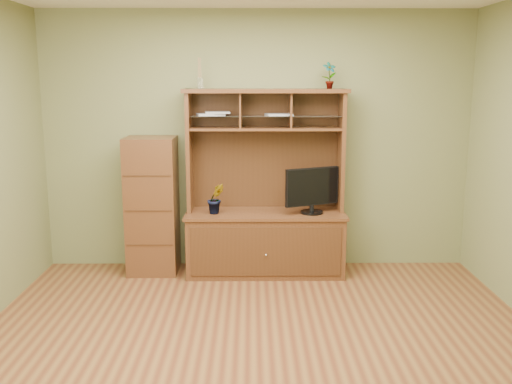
{
  "coord_description": "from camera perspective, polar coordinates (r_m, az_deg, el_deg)",
  "views": [
    {
      "loc": [
        -0.06,
        -4.01,
        2.0
      ],
      "look_at": [
        -0.02,
        1.2,
        0.96
      ],
      "focal_mm": 40.0,
      "sensor_mm": 36.0,
      "label": 1
    }
  ],
  "objects": [
    {
      "name": "top_plant",
      "position": [
        5.87,
        7.35,
        11.51
      ],
      "size": [
        0.16,
        0.13,
        0.27
      ],
      "primitive_type": "imported",
      "rotation": [
        0.0,
        0.0,
        0.3
      ],
      "color": "#3D6D26",
      "rests_on": "media_hutch"
    },
    {
      "name": "magazines",
      "position": [
        5.83,
        -2.13,
        7.82
      ],
      "size": [
        0.99,
        0.26,
        0.04
      ],
      "color": "silver",
      "rests_on": "media_hutch"
    },
    {
      "name": "side_cabinet",
      "position": [
        6.0,
        -10.33,
        -1.35
      ],
      "size": [
        0.51,
        0.46,
        1.42
      ],
      "color": "#4B2715",
      "rests_on": "room"
    },
    {
      "name": "monitor",
      "position": [
        5.8,
        5.63,
        0.25
      ],
      "size": [
        0.56,
        0.28,
        0.47
      ],
      "rotation": [
        0.0,
        0.0,
        0.42
      ],
      "color": "black",
      "rests_on": "media_hutch"
    },
    {
      "name": "orchid_plant",
      "position": [
        5.79,
        -4.05,
        -0.66
      ],
      "size": [
        0.2,
        0.18,
        0.31
      ],
      "primitive_type": "imported",
      "rotation": [
        0.0,
        0.0,
        0.29
      ],
      "color": "#27551D",
      "rests_on": "media_hutch"
    },
    {
      "name": "reed_diffuser",
      "position": [
        5.84,
        -5.66,
        11.41
      ],
      "size": [
        0.06,
        0.06,
        0.31
      ],
      "color": "silver",
      "rests_on": "media_hutch"
    },
    {
      "name": "media_hutch",
      "position": [
        5.93,
        0.93,
        -3.16
      ],
      "size": [
        1.66,
        0.61,
        1.9
      ],
      "color": "#4B2715",
      "rests_on": "room"
    },
    {
      "name": "room",
      "position": [
        4.07,
        0.35,
        2.05
      ],
      "size": [
        4.54,
        4.04,
        2.74
      ],
      "color": "#5D2F1A",
      "rests_on": "ground"
    }
  ]
}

